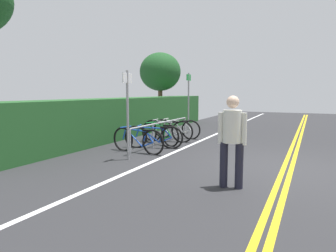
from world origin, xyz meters
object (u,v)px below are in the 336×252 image
bicycle_4 (177,129)px  bicycle_0 (138,140)px  tree_mid (160,72)px  sign_post_far (189,98)px  bike_rack (162,128)px  bicycle_1 (154,137)px  bicycle_2 (160,134)px  sign_post_near (128,106)px  pedestrian (232,136)px  bicycle_3 (167,131)px

bicycle_4 → bicycle_0: bearing=-178.5°
tree_mid → sign_post_far: bearing=-138.7°
bike_rack → bicycle_4: bike_rack is taller
bicycle_1 → tree_mid: size_ratio=0.46×
bicycle_0 → sign_post_far: bearing=2.3°
bicycle_1 → bicycle_0: bearing=173.9°
bicycle_0 → bicycle_2: size_ratio=1.09×
sign_post_near → tree_mid: bearing=21.8°
bike_rack → sign_post_far: size_ratio=1.60×
bicycle_0 → tree_mid: 8.56m
bike_rack → pedestrian: size_ratio=2.39×
bike_rack → bicycle_0: size_ratio=2.20×
bicycle_0 → bicycle_1: 0.79m
sign_post_near → bicycle_2: bearing=7.3°
bicycle_2 → sign_post_far: sign_post_far is taller
bicycle_1 → tree_mid: tree_mid is taller
bicycle_2 → bicycle_3: size_ratio=0.89×
bicycle_1 → sign_post_near: size_ratio=0.79×
bicycle_0 → bicycle_1: bearing=-6.1°
sign_post_near → sign_post_far: bearing=4.8°
bicycle_0 → bike_rack: bearing=-1.6°
pedestrian → sign_post_far: size_ratio=0.67×
bike_rack → bicycle_3: size_ratio=2.12×
bicycle_2 → pedestrian: pedestrian is taller
bike_rack → sign_post_far: (2.79, 0.21, 0.91)m
bicycle_4 → sign_post_near: (-3.75, -0.33, 0.98)m
sign_post_far → bicycle_2: bearing=-177.4°
bicycle_2 → sign_post_near: size_ratio=0.74×
bicycle_2 → bicycle_4: bicycle_4 is taller
bicycle_0 → sign_post_near: (-0.88, -0.26, 0.98)m
bicycle_1 → bicycle_2: size_ratio=1.07×
bicycle_3 → sign_post_far: size_ratio=0.75×
bicycle_1 → bicycle_4: size_ratio=0.96×
bicycle_2 → tree_mid: tree_mid is taller
bicycle_0 → bicycle_4: 2.87m
bicycle_4 → bicycle_1: bearing=-175.6°
sign_post_far → sign_post_near: bearing=-175.2°
bicycle_2 → pedestrian: bearing=-137.6°
bicycle_0 → pedestrian: bearing=-122.8°
bicycle_2 → tree_mid: bearing=26.6°
bicycle_2 → bicycle_0: bearing=-178.4°
bike_rack → bicycle_2: bike_rack is taller
bike_rack → sign_post_far: 2.94m
bicycle_2 → sign_post_far: (2.80, 0.13, 1.11)m
bike_rack → bicycle_1: bike_rack is taller
bicycle_3 → bicycle_1: bearing=-172.6°
sign_post_near → tree_mid: 9.25m
bicycle_1 → sign_post_far: size_ratio=0.71×
bicycle_0 → pedestrian: (-2.00, -3.10, 0.58)m
bicycle_2 → pedestrian: 4.68m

